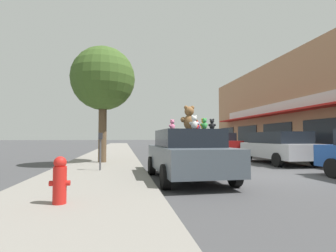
# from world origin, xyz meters

# --- Properties ---
(ground_plane) EXTENTS (260.00, 260.00, 0.00)m
(ground_plane) POSITION_xyz_m (0.00, 0.00, 0.00)
(ground_plane) COLOR #424244
(sidewalk_near) EXTENTS (3.25, 90.00, 0.16)m
(sidewalk_near) POSITION_xyz_m (-5.59, 0.00, 0.08)
(sidewalk_near) COLOR gray
(sidewalk_near) RESTS_ON ground_plane
(plush_art_car) EXTENTS (2.08, 4.20, 1.49)m
(plush_art_car) POSITION_xyz_m (-2.83, -0.26, 0.78)
(plush_art_car) COLOR #4C5660
(plush_art_car) RESTS_ON ground_plane
(teddy_bear_giant) EXTENTS (0.55, 0.35, 0.74)m
(teddy_bear_giant) POSITION_xyz_m (-2.77, -0.25, 1.85)
(teddy_bear_giant) COLOR olive
(teddy_bear_giant) RESTS_ON plush_art_car
(teddy_bear_pink) EXTENTS (0.26, 0.23, 0.36)m
(teddy_bear_pink) POSITION_xyz_m (-3.16, 0.45, 1.67)
(teddy_bear_pink) COLOR pink
(teddy_bear_pink) RESTS_ON plush_art_car
(teddy_bear_green) EXTENTS (0.23, 0.17, 0.31)m
(teddy_bear_green) POSITION_xyz_m (-2.52, -0.98, 1.64)
(teddy_bear_green) COLOR green
(teddy_bear_green) RESTS_ON plush_art_car
(teddy_bear_blue) EXTENTS (0.16, 0.12, 0.22)m
(teddy_bear_blue) POSITION_xyz_m (-2.30, 0.63, 1.60)
(teddy_bear_blue) COLOR blue
(teddy_bear_blue) RESTS_ON plush_art_car
(teddy_bear_black) EXTENTS (0.23, 0.20, 0.32)m
(teddy_bear_black) POSITION_xyz_m (-2.18, -0.62, 1.65)
(teddy_bear_black) COLOR black
(teddy_bear_black) RESTS_ON plush_art_car
(teddy_bear_yellow) EXTENTS (0.27, 0.18, 0.36)m
(teddy_bear_yellow) POSITION_xyz_m (-2.32, -0.26, 1.66)
(teddy_bear_yellow) COLOR yellow
(teddy_bear_yellow) RESTS_ON plush_art_car
(teddy_bear_orange) EXTENTS (0.16, 0.10, 0.22)m
(teddy_bear_orange) POSITION_xyz_m (-2.15, 0.21, 1.60)
(teddy_bear_orange) COLOR orange
(teddy_bear_orange) RESTS_ON plush_art_car
(teddy_bear_purple) EXTENTS (0.19, 0.18, 0.28)m
(teddy_bear_purple) POSITION_xyz_m (-2.34, 0.32, 1.63)
(teddy_bear_purple) COLOR purple
(teddy_bear_purple) RESTS_ON plush_art_car
(teddy_bear_red) EXTENTS (0.24, 0.16, 0.32)m
(teddy_bear_red) POSITION_xyz_m (-2.46, 0.09, 1.65)
(teddy_bear_red) COLOR red
(teddy_bear_red) RESTS_ON plush_art_car
(teddy_bear_white) EXTENTS (0.27, 0.17, 0.37)m
(teddy_bear_white) POSITION_xyz_m (-2.84, -1.07, 1.67)
(teddy_bear_white) COLOR white
(teddy_bear_white) RESTS_ON plush_art_car
(parked_car_far_center) EXTENTS (2.04, 4.34, 1.53)m
(parked_car_far_center) POSITION_xyz_m (2.67, 3.68, 0.83)
(parked_car_far_center) COLOR #B7B7BC
(parked_car_far_center) RESTS_ON ground_plane
(parked_car_far_right) EXTENTS (2.16, 4.36, 1.61)m
(parked_car_far_right) POSITION_xyz_m (2.67, 11.57, 0.84)
(parked_car_far_right) COLOR maroon
(parked_car_far_right) RESTS_ON ground_plane
(street_tree) EXTENTS (2.89, 2.89, 5.25)m
(street_tree) POSITION_xyz_m (-5.65, 4.25, 3.92)
(street_tree) COLOR brown
(street_tree) RESTS_ON sidewalk_near
(fire_hydrant) EXTENTS (0.33, 0.22, 0.79)m
(fire_hydrant) POSITION_xyz_m (-5.77, -3.24, 0.55)
(fire_hydrant) COLOR red
(fire_hydrant) RESTS_ON sidewalk_near
(parking_meter) EXTENTS (0.14, 0.10, 1.27)m
(parking_meter) POSITION_xyz_m (-5.49, 1.27, 0.97)
(parking_meter) COLOR #4C4C51
(parking_meter) RESTS_ON sidewalk_near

